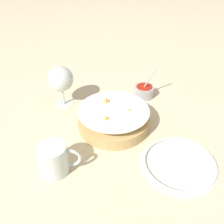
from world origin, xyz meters
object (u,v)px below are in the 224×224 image
at_px(wine_glass, 59,80).
at_px(beer_mug, 52,160).
at_px(side_plate, 178,163).
at_px(food_basket, 112,119).
at_px(sauce_cup, 143,91).

height_order(wine_glass, beer_mug, wine_glass).
xyz_separation_m(beer_mug, side_plate, (0.35, 0.00, -0.03)).
bearing_deg(beer_mug, food_basket, 47.37).
relative_size(sauce_cup, side_plate, 0.59).
xyz_separation_m(sauce_cup, wine_glass, (-0.31, -0.04, 0.08)).
relative_size(food_basket, beer_mug, 2.02).
height_order(food_basket, side_plate, food_basket).
relative_size(wine_glass, side_plate, 0.72).
bearing_deg(food_basket, sauce_cup, 54.42).
distance_m(food_basket, wine_glass, 0.24).
xyz_separation_m(wine_glass, beer_mug, (0.01, -0.32, -0.06)).
bearing_deg(wine_glass, beer_mug, -87.58).
height_order(food_basket, beer_mug, beer_mug).
height_order(beer_mug, side_plate, beer_mug).
relative_size(sauce_cup, beer_mug, 1.07).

